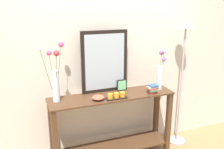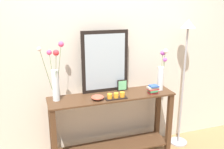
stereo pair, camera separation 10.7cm
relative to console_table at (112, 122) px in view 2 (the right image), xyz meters
name	(u,v)px [view 2 (the right image)]	position (x,y,z in m)	size (l,w,h in m)	color
wall_back	(104,48)	(0.00, 0.31, 0.85)	(6.40, 0.08, 2.70)	beige
console_table	(112,122)	(0.00, 0.00, 0.00)	(1.47, 0.37, 0.85)	#472D1C
mirror_leaning	(105,62)	(-0.03, 0.15, 0.72)	(0.56, 0.03, 0.73)	black
tall_vase_left	(55,77)	(-0.62, 0.05, 0.62)	(0.28, 0.23, 0.64)	silver
vase_right	(161,73)	(0.63, 0.00, 0.57)	(0.12, 0.13, 0.51)	silver
candle_tray	(116,96)	(0.01, -0.11, 0.38)	(0.24, 0.09, 0.07)	black
picture_frame_small	(122,85)	(0.17, 0.11, 0.42)	(0.13, 0.01, 0.14)	black
decorative_bowl	(98,97)	(-0.19, -0.08, 0.38)	(0.14, 0.14, 0.05)	#B24C38
book_stack	(153,89)	(0.47, -0.10, 0.40)	(0.14, 0.09, 0.10)	#C63338
floor_lamp	(185,63)	(1.00, 0.06, 0.64)	(0.24, 0.24, 1.69)	#9E9EA3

